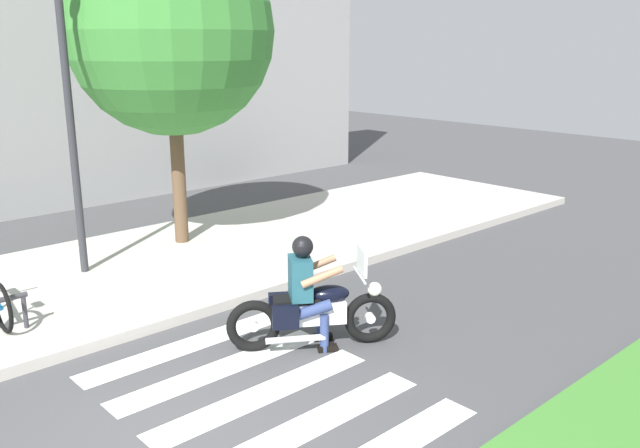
% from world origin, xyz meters
% --- Properties ---
extents(ground_plane, '(48.00, 48.00, 0.00)m').
position_xyz_m(ground_plane, '(0.00, 0.00, 0.00)').
color(ground_plane, '#424244').
extents(sidewalk, '(24.00, 4.40, 0.15)m').
position_xyz_m(sidewalk, '(0.00, 4.42, 0.07)').
color(sidewalk, '#B7B2A8').
rests_on(sidewalk, ground).
extents(crosswalk_stripe_1, '(2.80, 0.40, 0.01)m').
position_xyz_m(crosswalk_stripe_1, '(1.23, -0.80, 0.00)').
color(crosswalk_stripe_1, white).
rests_on(crosswalk_stripe_1, ground).
extents(crosswalk_stripe_2, '(2.80, 0.40, 0.01)m').
position_xyz_m(crosswalk_stripe_2, '(1.23, 0.00, 0.00)').
color(crosswalk_stripe_2, white).
rests_on(crosswalk_stripe_2, ground).
extents(crosswalk_stripe_3, '(2.80, 0.40, 0.01)m').
position_xyz_m(crosswalk_stripe_3, '(1.23, 0.80, 0.00)').
color(crosswalk_stripe_3, white).
rests_on(crosswalk_stripe_3, ground).
extents(crosswalk_stripe_4, '(2.80, 0.40, 0.01)m').
position_xyz_m(crosswalk_stripe_4, '(1.23, 1.60, 0.00)').
color(crosswalk_stripe_4, white).
rests_on(crosswalk_stripe_4, ground).
extents(motorcycle, '(1.87, 1.26, 1.26)m').
position_xyz_m(motorcycle, '(2.43, 0.51, 0.47)').
color(motorcycle, black).
rests_on(motorcycle, ground).
extents(rider, '(0.77, 0.73, 1.45)m').
position_xyz_m(rider, '(2.36, 0.56, 0.84)').
color(rider, '#1E4C59').
rests_on(rider, ground).
extents(street_lamp, '(0.28, 0.28, 4.76)m').
position_xyz_m(street_lamp, '(1.35, 4.82, 2.85)').
color(street_lamp, '#2D2D33').
rests_on(street_lamp, ground).
extents(tree_near_rack, '(3.57, 3.57, 5.68)m').
position_xyz_m(tree_near_rack, '(3.39, 5.22, 3.88)').
color(tree_near_rack, brown).
rests_on(tree_near_rack, ground).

